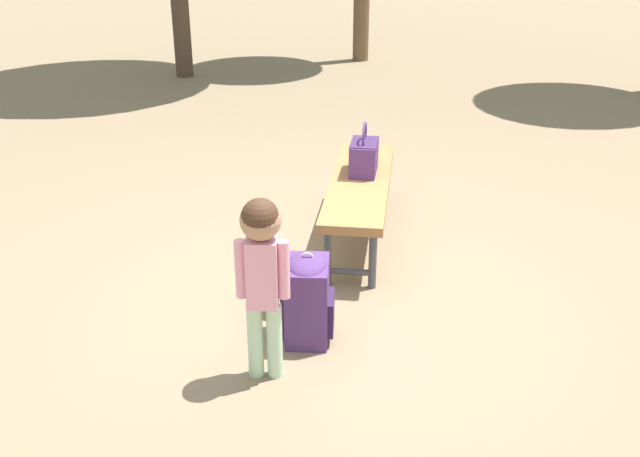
{
  "coord_description": "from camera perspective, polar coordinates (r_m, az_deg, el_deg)",
  "views": [
    {
      "loc": [
        3.87,
        0.54,
        2.25
      ],
      "look_at": [
        -0.02,
        -0.04,
        0.45
      ],
      "focal_mm": 41.32,
      "sensor_mm": 36.0,
      "label": 1
    }
  ],
  "objects": [
    {
      "name": "park_bench",
      "position": [
        5.1,
        3.11,
        3.22
      ],
      "size": [
        1.61,
        0.43,
        0.45
      ],
      "color": "#9E6B3D",
      "rests_on": "ground"
    },
    {
      "name": "child_standing",
      "position": [
        3.51,
        -4.52,
        -2.56
      ],
      "size": [
        0.2,
        0.26,
        0.97
      ],
      "color": "#B2D8B2",
      "rests_on": "ground"
    },
    {
      "name": "ground_plane",
      "position": [
        4.5,
        0.52,
        -5.35
      ],
      "size": [
        40.0,
        40.0,
        0.0
      ],
      "primitive_type": "plane",
      "color": "#7F6B51",
      "rests_on": "ground"
    },
    {
      "name": "handbag",
      "position": [
        5.17,
        3.43,
        5.66
      ],
      "size": [
        0.32,
        0.18,
        0.37
      ],
      "color": "#4C2D66",
      "rests_on": "park_bench"
    },
    {
      "name": "backpack_large",
      "position": [
        4.0,
        -0.97,
        -5.24
      ],
      "size": [
        0.33,
        0.3,
        0.52
      ],
      "color": "#4C2D66",
      "rests_on": "ground"
    },
    {
      "name": "backpack_small",
      "position": [
        4.33,
        -2.71,
        -4.19
      ],
      "size": [
        0.24,
        0.23,
        0.33
      ],
      "color": "#1E4C2D",
      "rests_on": "ground"
    }
  ]
}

